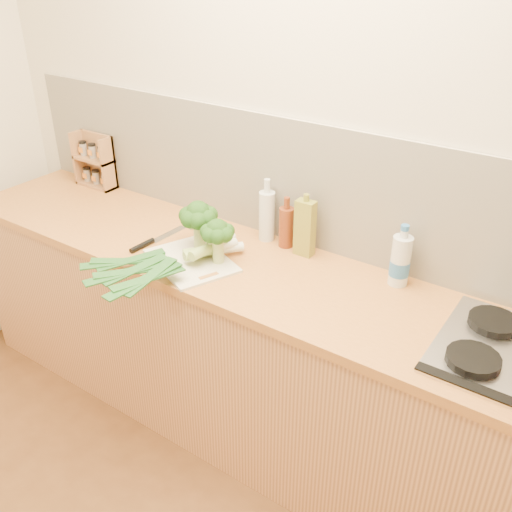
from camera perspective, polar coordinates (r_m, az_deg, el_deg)
The scene contains 14 objects.
room_shell at distance 2.41m, azimuth 4.64°, elevation 7.10°, with size 3.50×3.50×3.50m.
counter at distance 2.56m, azimuth 0.65°, elevation -10.04°, with size 3.20×0.62×0.90m.
chopping_board at distance 2.37m, azimuth -6.49°, elevation -0.48°, with size 0.37×0.27×0.01m, color white.
broccoli_left at distance 2.40m, azimuth -5.79°, elevation 3.97°, with size 0.16×0.17×0.21m.
broccoli_right at distance 2.28m, azimuth -3.88°, elevation 2.31°, with size 0.14×0.14×0.19m.
leek_front at distance 2.36m, azimuth -7.43°, elevation 0.19°, with size 0.46×0.54×0.04m.
leek_mid at distance 2.30m, azimuth -7.51°, elevation -0.15°, with size 0.31×0.61×0.04m.
leek_back at distance 2.26m, azimuth -6.75°, elevation -0.18°, with size 0.14×0.65×0.04m.
chefs_knife at distance 2.53m, azimuth -10.67°, elevation 1.33°, with size 0.05×0.32×0.02m.
spice_rack at distance 3.18m, azimuth -15.69°, elevation 8.91°, with size 0.24×0.09×0.28m.
oil_tin at distance 2.37m, azimuth 4.91°, elevation 2.85°, with size 0.08×0.05×0.27m.
glass_bottle at distance 2.49m, azimuth 1.09°, elevation 4.13°, with size 0.07×0.07×0.28m.
amber_bottle at distance 2.44m, azimuth 3.04°, elevation 2.99°, with size 0.06×0.06×0.23m.
water_bottle at distance 2.23m, azimuth 14.22°, elevation -0.58°, with size 0.08×0.08×0.23m.
Camera 1 is at (1.10, -0.45, 2.07)m, focal length 40.00 mm.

